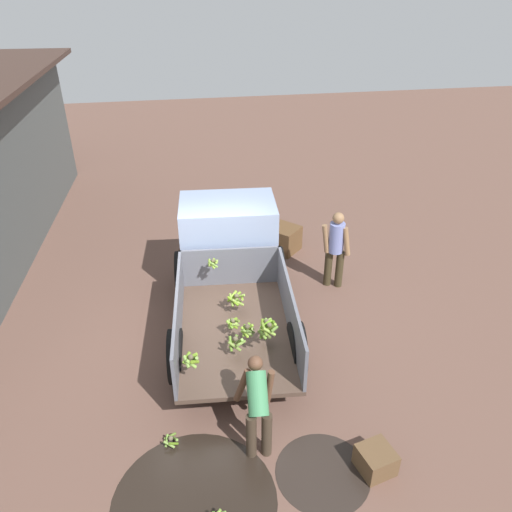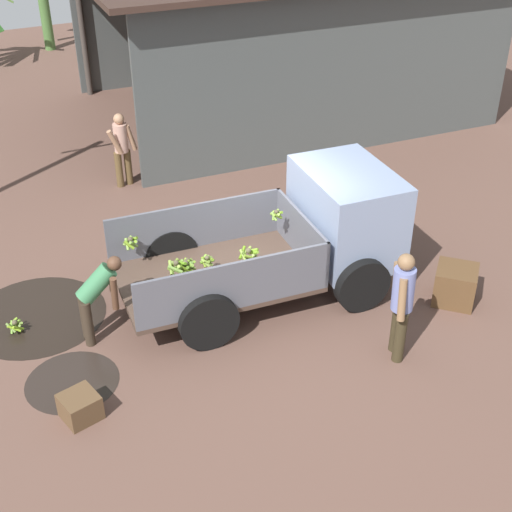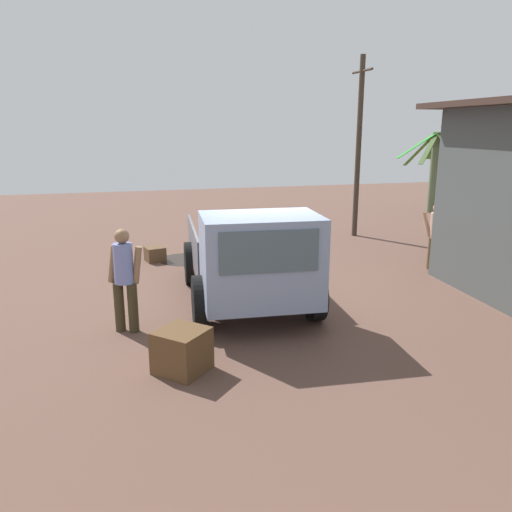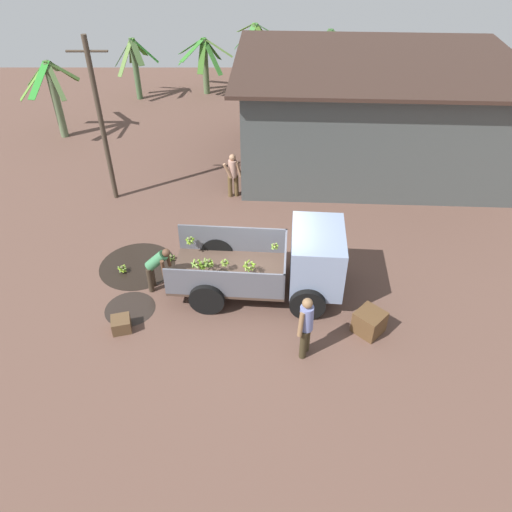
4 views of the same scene
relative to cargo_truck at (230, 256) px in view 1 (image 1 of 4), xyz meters
The scene contains 9 objects.
ground 1.47m from the cargo_truck, 151.95° to the left, with size 36.00×36.00×0.00m, color brown.
mud_patch_0 4.42m from the cargo_truck, behind, with size 1.29×1.29×0.01m, color #2B221D.
mud_patch_1 4.61m from the cargo_truck, 166.91° to the left, with size 2.14×2.14×0.01m, color black.
cargo_truck is the anchor object (origin of this frame).
person_foreground_visitor 2.19m from the cargo_truck, 87.50° to the right, with size 0.44×0.60×1.71m.
person_worker_loading 3.61m from the cargo_truck, behind, with size 0.71×0.59×1.34m.
banana_bunch_on_ground_1 3.79m from the cargo_truck, 159.45° to the left, with size 0.23×0.22×0.17m.
wooden_crate_0 4.61m from the cargo_truck, 161.51° to the right, with size 0.45×0.45×0.35m, color brown.
wooden_crate_1 2.38m from the cargo_truck, 40.76° to the right, with size 0.63×0.63×0.60m, color brown.
Camera 1 is at (-7.37, 0.37, 6.00)m, focal length 35.00 mm.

